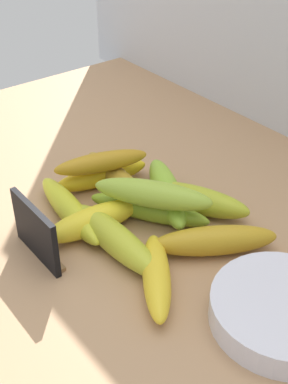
% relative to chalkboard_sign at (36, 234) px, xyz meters
% --- Properties ---
extents(counter_top, '(1.10, 0.76, 0.03)m').
position_rel_chalkboard_sign_xyz_m(counter_top, '(-0.01, 0.16, -0.05)').
color(counter_top, tan).
rests_on(counter_top, ground).
extents(chalkboard_sign, '(0.11, 0.02, 0.08)m').
position_rel_chalkboard_sign_xyz_m(chalkboard_sign, '(0.00, 0.00, 0.00)').
color(chalkboard_sign, black).
rests_on(chalkboard_sign, counter_top).
extents(fruit_bowl, '(0.17, 0.17, 0.03)m').
position_rel_chalkboard_sign_xyz_m(fruit_bowl, '(0.28, 0.17, -0.02)').
color(fruit_bowl, silver).
rests_on(fruit_bowl, counter_top).
extents(banana_0, '(0.13, 0.17, 0.04)m').
position_rel_chalkboard_sign_xyz_m(banana_0, '(0.14, 0.19, -0.02)').
color(banana_0, '#BB8F1E').
rests_on(banana_0, counter_top).
extents(banana_1, '(0.19, 0.06, 0.04)m').
position_rel_chalkboard_sign_xyz_m(banana_1, '(-0.04, 0.08, -0.02)').
color(banana_1, gold).
rests_on(banana_1, counter_top).
extents(banana_2, '(0.18, 0.12, 0.04)m').
position_rel_chalkboard_sign_xyz_m(banana_2, '(0.01, 0.22, -0.02)').
color(banana_2, '#8EBE32').
rests_on(banana_2, counter_top).
extents(banana_3, '(0.18, 0.13, 0.03)m').
position_rel_chalkboard_sign_xyz_m(banana_3, '(0.03, 0.17, -0.02)').
color(banana_3, '#86AA28').
rests_on(banana_3, counter_top).
extents(banana_4, '(0.17, 0.12, 0.04)m').
position_rel_chalkboard_sign_xyz_m(banana_4, '(0.06, 0.24, -0.02)').
color(banana_4, '#AAB529').
rests_on(banana_4, counter_top).
extents(banana_5, '(0.19, 0.05, 0.04)m').
position_rel_chalkboard_sign_xyz_m(banana_5, '(0.06, 0.09, -0.02)').
color(banana_5, gold).
rests_on(banana_5, counter_top).
extents(banana_6, '(0.05, 0.16, 0.04)m').
position_rel_chalkboard_sign_xyz_m(banana_6, '(0.00, 0.09, -0.02)').
color(banana_6, yellow).
rests_on(banana_6, counter_top).
extents(banana_7, '(0.06, 0.16, 0.04)m').
position_rel_chalkboard_sign_xyz_m(banana_7, '(-0.09, 0.17, -0.02)').
color(banana_7, yellow).
rests_on(banana_7, counter_top).
extents(banana_8, '(0.15, 0.12, 0.04)m').
position_rel_chalkboard_sign_xyz_m(banana_8, '(0.15, 0.09, -0.02)').
color(banana_8, yellow).
rests_on(banana_8, counter_top).
extents(banana_9, '(0.21, 0.06, 0.04)m').
position_rel_chalkboard_sign_xyz_m(banana_9, '(-0.06, 0.18, -0.02)').
color(banana_9, '#AE8828').
rests_on(banana_9, counter_top).
extents(banana_10, '(0.08, 0.15, 0.03)m').
position_rel_chalkboard_sign_xyz_m(banana_10, '(-0.08, 0.16, 0.01)').
color(banana_10, '#B7851B').
rests_on(banana_10, banana_7).
extents(banana_11, '(0.16, 0.13, 0.04)m').
position_rel_chalkboard_sign_xyz_m(banana_11, '(0.04, 0.17, 0.02)').
color(banana_11, '#99B838').
rests_on(banana_11, banana_3).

